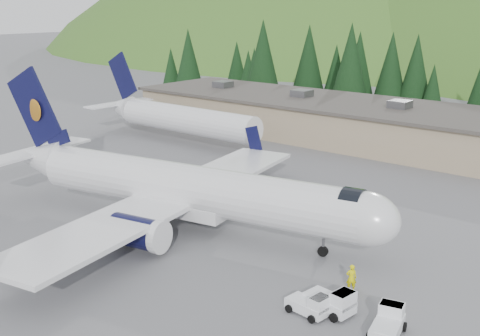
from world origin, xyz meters
name	(u,v)px	position (x,y,z in m)	size (l,w,h in m)	color
ground	(194,229)	(0.00, 0.00, 0.00)	(600.00, 600.00, 0.00)	slate
airliner	(182,189)	(-1.09, -0.21, 3.35)	(37.80, 35.68, 12.58)	white
second_airliner	(173,117)	(-24.92, 22.00, 3.32)	(27.50, 11.00, 10.05)	white
baggage_tug_a	(333,302)	(16.15, -4.69, 0.74)	(3.25, 2.18, 1.64)	white
baggage_tug_b	(311,305)	(15.27, -5.75, 0.63)	(2.77, 1.83, 1.41)	white
baggage_tug_c	(388,323)	(19.81, -4.75, 0.70)	(2.31, 3.19, 1.56)	white
terminal_building	(363,122)	(-5.01, 38.00, 2.62)	(71.00, 17.00, 6.10)	#9D8A69
ramp_worker	(351,278)	(15.58, -1.47, 0.94)	(0.68, 0.45, 1.87)	#EAE005
tree_line	(437,73)	(-4.24, 60.12, 7.28)	(113.99, 16.14, 14.00)	black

